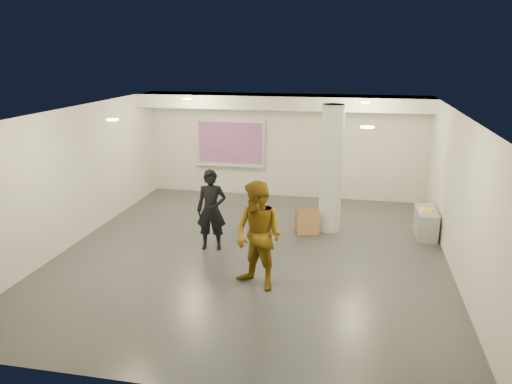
% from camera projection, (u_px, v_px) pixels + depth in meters
% --- Properties ---
extents(floor, '(8.00, 9.00, 0.01)m').
position_uv_depth(floor, '(252.00, 253.00, 10.60)').
color(floor, '#393D42').
rests_on(floor, ground).
extents(ceiling, '(8.00, 9.00, 0.01)m').
position_uv_depth(ceiling, '(252.00, 112.00, 9.78)').
color(ceiling, silver).
rests_on(ceiling, floor).
extents(wall_back, '(8.00, 0.01, 3.00)m').
position_uv_depth(wall_back, '(284.00, 146.00, 14.43)').
color(wall_back, silver).
rests_on(wall_back, floor).
extents(wall_front, '(8.00, 0.01, 3.00)m').
position_uv_depth(wall_front, '(174.00, 282.00, 5.95)').
color(wall_front, silver).
rests_on(wall_front, floor).
extents(wall_left, '(0.01, 9.00, 3.00)m').
position_uv_depth(wall_left, '(74.00, 176.00, 10.96)').
color(wall_left, silver).
rests_on(wall_left, floor).
extents(wall_right, '(0.01, 9.00, 3.00)m').
position_uv_depth(wall_right, '(459.00, 196.00, 9.42)').
color(wall_right, silver).
rests_on(wall_right, floor).
extents(soffit_band, '(8.00, 1.10, 0.36)m').
position_uv_depth(soffit_band, '(282.00, 102.00, 13.55)').
color(soffit_band, white).
rests_on(soffit_band, ceiling).
extents(downlight_nw, '(0.22, 0.22, 0.02)m').
position_uv_depth(downlight_nw, '(187.00, 99.00, 12.57)').
color(downlight_nw, '#FFD288').
rests_on(downlight_nw, ceiling).
extents(downlight_ne, '(0.22, 0.22, 0.02)m').
position_uv_depth(downlight_ne, '(365.00, 103.00, 11.72)').
color(downlight_ne, '#FFD288').
rests_on(downlight_ne, ceiling).
extents(downlight_sw, '(0.22, 0.22, 0.02)m').
position_uv_depth(downlight_sw, '(113.00, 120.00, 8.79)').
color(downlight_sw, '#FFD288').
rests_on(downlight_sw, ceiling).
extents(downlight_se, '(0.22, 0.22, 0.02)m').
position_uv_depth(downlight_se, '(367.00, 127.00, 7.95)').
color(downlight_se, '#FFD288').
rests_on(downlight_se, ceiling).
extents(column, '(0.52, 0.52, 3.00)m').
position_uv_depth(column, '(331.00, 169.00, 11.60)').
color(column, silver).
rests_on(column, floor).
extents(projection_screen, '(2.10, 0.13, 1.42)m').
position_uv_depth(projection_screen, '(230.00, 143.00, 14.69)').
color(projection_screen, silver).
rests_on(projection_screen, wall_back).
extents(credenza, '(0.45, 1.08, 0.63)m').
position_uv_depth(credenza, '(426.00, 223.00, 11.54)').
color(credenza, gray).
rests_on(credenza, floor).
extents(papers_stack, '(0.37, 0.42, 0.02)m').
position_uv_depth(papers_stack, '(426.00, 210.00, 11.40)').
color(papers_stack, white).
rests_on(papers_stack, credenza).
extents(postit_pad, '(0.28, 0.33, 0.03)m').
position_uv_depth(postit_pad, '(428.00, 211.00, 11.37)').
color(postit_pad, yellow).
rests_on(postit_pad, credenza).
extents(cardboard_back, '(0.54, 0.25, 0.56)m').
position_uv_depth(cardboard_back, '(306.00, 220.00, 11.83)').
color(cardboard_back, '#9F7146').
rests_on(cardboard_back, floor).
extents(cardboard_front, '(0.54, 0.26, 0.57)m').
position_uv_depth(cardboard_front, '(308.00, 223.00, 11.60)').
color(cardboard_front, '#9F7146').
rests_on(cardboard_front, floor).
extents(woman, '(0.69, 0.50, 1.75)m').
position_uv_depth(woman, '(211.00, 210.00, 10.64)').
color(woman, black).
rests_on(woman, floor).
extents(man, '(1.20, 1.11, 1.98)m').
position_uv_depth(man, '(258.00, 236.00, 8.84)').
color(man, '#855E14').
rests_on(man, floor).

